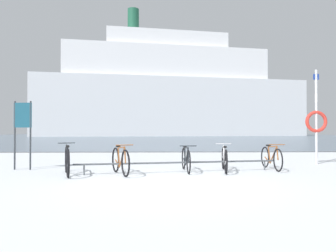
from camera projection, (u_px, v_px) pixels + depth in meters
name	position (u px, v px, depth m)	size (l,w,h in m)	color
ground	(163.00, 136.00, 61.01)	(80.00, 132.00, 0.08)	silver
bike_rack	(180.00, 163.00, 8.93)	(5.72, 1.07, 0.31)	#4C5156
bicycle_0	(67.00, 161.00, 8.40)	(0.68, 1.69, 0.85)	black
bicycle_1	(120.00, 161.00, 8.51)	(0.73, 1.59, 0.82)	black
bicycle_2	(186.00, 159.00, 9.12)	(0.46, 1.74, 0.77)	black
bicycle_3	(224.00, 159.00, 9.14)	(0.46, 1.77, 0.79)	black
bicycle_4	(271.00, 158.00, 9.61)	(0.46, 1.71, 0.79)	black
info_sign	(23.00, 123.00, 9.55)	(0.55, 0.10, 2.07)	#33383D
rescue_post	(316.00, 119.00, 11.09)	(0.77, 0.12, 3.32)	silver
ferry_ship	(170.00, 94.00, 66.05)	(55.07, 21.43, 25.96)	silver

